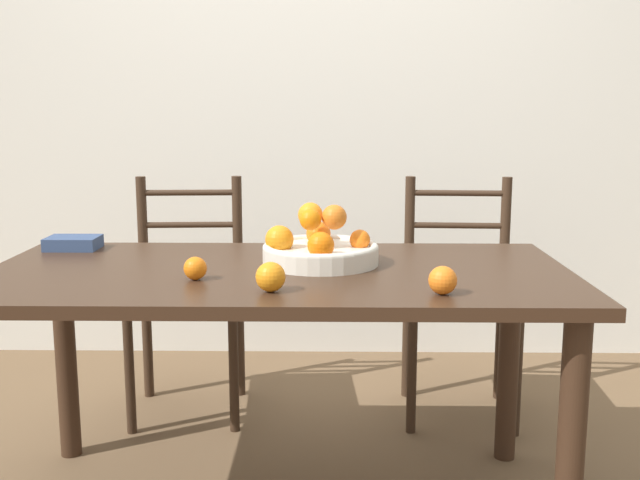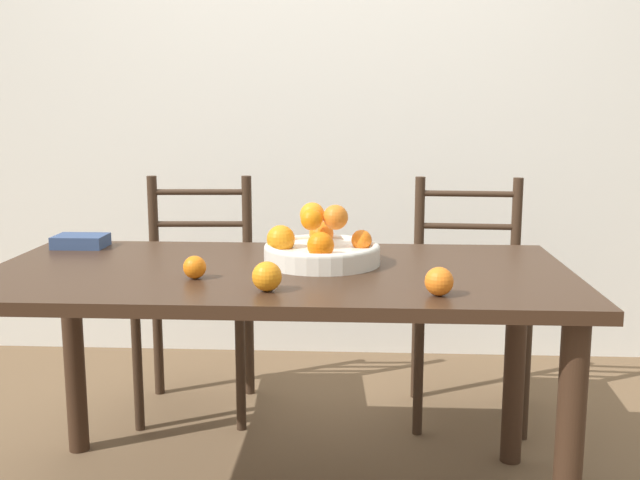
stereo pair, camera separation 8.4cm
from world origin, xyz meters
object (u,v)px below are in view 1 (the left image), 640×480
(fruit_bowl, at_px, (319,248))
(book_stack, at_px, (73,243))
(orange_loose_1, at_px, (443,280))
(chair_right, at_px, (459,299))
(orange_loose_0, at_px, (272,277))
(chair_left, at_px, (188,298))
(orange_loose_2, at_px, (195,268))

(fruit_bowl, height_order, book_stack, fruit_bowl)
(fruit_bowl, distance_m, orange_loose_1, 0.47)
(fruit_bowl, bearing_deg, book_stack, 164.64)
(fruit_bowl, relative_size, chair_right, 0.37)
(book_stack, bearing_deg, orange_loose_0, -38.89)
(fruit_bowl, height_order, chair_right, chair_right)
(orange_loose_1, bearing_deg, chair_right, 77.77)
(fruit_bowl, xyz_separation_m, chair_right, (0.53, 0.67, -0.33))
(chair_left, relative_size, book_stack, 5.56)
(fruit_bowl, height_order, orange_loose_0, fruit_bowl)
(fruit_bowl, bearing_deg, orange_loose_1, -49.07)
(orange_loose_1, xyz_separation_m, orange_loose_2, (-0.64, 0.15, -0.00))
(chair_left, bearing_deg, chair_right, -3.50)
(orange_loose_2, relative_size, chair_right, 0.07)
(orange_loose_1, xyz_separation_m, chair_right, (0.22, 1.03, -0.31))
(fruit_bowl, distance_m, orange_loose_0, 0.36)
(fruit_bowl, relative_size, orange_loose_2, 5.48)
(chair_right, distance_m, book_stack, 1.44)
(orange_loose_1, height_order, chair_right, chair_right)
(orange_loose_0, relative_size, chair_right, 0.08)
(orange_loose_2, height_order, chair_right, chair_right)
(chair_right, relative_size, book_stack, 5.56)
(chair_left, bearing_deg, book_stack, -125.31)
(fruit_bowl, bearing_deg, orange_loose_0, -108.46)
(orange_loose_0, relative_size, chair_left, 0.08)
(chair_left, xyz_separation_m, chair_right, (1.06, 0.00, 0.00))
(orange_loose_0, bearing_deg, orange_loose_2, 149.42)
(orange_loose_0, height_order, orange_loose_1, orange_loose_0)
(orange_loose_0, height_order, book_stack, orange_loose_0)
(fruit_bowl, relative_size, book_stack, 2.07)
(orange_loose_2, bearing_deg, fruit_bowl, 32.60)
(orange_loose_1, distance_m, book_stack, 1.26)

